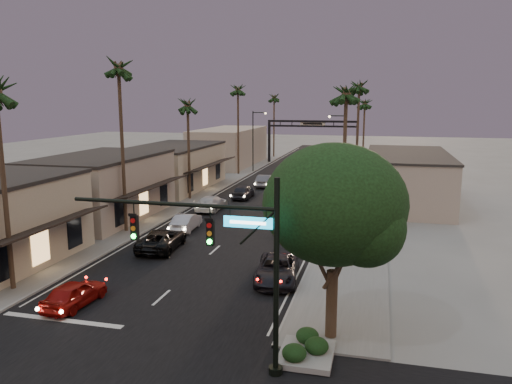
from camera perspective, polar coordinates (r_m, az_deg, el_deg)
The scene contains 31 objects.
ground at distance 55.75m, azimuth 2.21°, elevation -0.49°, with size 200.00×200.00×0.00m, color slate.
road at distance 60.57m, azimuth 3.19°, elevation 0.39°, with size 14.00×120.00×0.02m, color black.
sidewalk_left at distance 69.57m, azimuth -3.41°, elevation 1.74°, with size 5.00×92.00×0.12m, color slate.
sidewalk_right at distance 66.44m, azimuth 12.42°, elevation 1.10°, with size 5.00×92.00×0.12m, color slate.
storefront_mid at distance 47.06m, azimuth -17.13°, elevation 0.42°, with size 8.00×14.00×5.50m, color #A29181.
storefront_far at distance 61.16m, azimuth -9.39°, elevation 2.73°, with size 8.00×16.00×5.00m, color #B5A88A.
storefront_dist at distance 82.58m, azimuth -3.05°, elevation 5.18°, with size 8.00×20.00×6.00m, color #A29181.
building_right at distance 54.26m, azimuth 16.86°, elevation 1.44°, with size 8.00×18.00×5.00m, color #A29181.
traffic_signal at distance 19.23m, azimuth -3.26°, elevation -6.15°, with size 8.51×0.22×7.80m.
corner_tree at distance 21.60m, azimuth 9.13°, elevation -1.96°, with size 6.20×6.20×8.80m.
planter at distance 21.97m, azimuth 5.78°, elevation -18.37°, with size 2.20×2.60×0.24m, color gray.
arch at distance 84.48m, azimuth 6.47°, elevation 6.97°, with size 15.20×0.40×7.27m.
streetlight_right at distance 58.97m, azimuth 9.88°, elevation 5.20°, with size 2.13×0.30×9.00m.
streetlight_left at distance 74.03m, azimuth -0.14°, elevation 6.39°, with size 2.13×0.30×9.00m.
palm_lb at distance 40.83m, azimuth -15.47°, elevation 14.04°, with size 3.20×3.20×15.20m.
palm_lc at distance 53.40m, azimuth -7.83°, elevation 10.25°, with size 3.20×3.20×12.20m.
palm_ld at distance 71.41m, azimuth -2.08°, elevation 11.92°, with size 3.20×3.20×14.20m.
palm_ra at distance 37.68m, azimuth 10.30°, elevation 11.61°, with size 3.20×3.20×13.20m.
palm_rb at distance 57.67m, azimuth 11.73°, elevation 12.07°, with size 3.20×3.20×14.20m.
palm_rc at distance 77.63m, azimuth 12.34°, elevation 10.14°, with size 3.20×3.20×12.20m.
palm_far at distance 93.64m, azimuth 2.09°, elevation 10.98°, with size 3.20×3.20×13.20m.
oncoming_red at distance 28.06m, azimuth -20.04°, elevation -10.83°, with size 1.62×4.03×1.37m, color maroon.
oncoming_pickup at distance 36.53m, azimuth -10.71°, elevation -5.35°, with size 2.45×5.31×1.48m, color black.
oncoming_silver at distance 41.54m, azimuth -7.97°, elevation -3.40°, with size 1.48×4.24×1.40m, color #ACACB1.
oncoming_white at distance 48.69m, azimuth -5.12°, elevation -1.27°, with size 2.01×4.94×1.43m, color #BEBEBE.
oncoming_dgrey at distance 54.34m, azimuth -1.47°, elevation 0.05°, with size 1.81×4.49×1.53m, color black.
oncoming_grey_far at distance 61.67m, azimuth 1.04°, elevation 1.29°, with size 1.59×4.57×1.50m, color #56565B.
curbside_near at distance 29.86m, azimuth 2.41°, elevation -8.83°, with size 2.38×5.15×1.43m, color black.
curbside_black at distance 39.76m, azimuth 5.20°, elevation -3.73°, with size 2.41×5.92×1.72m, color black.
curbside_grey at distance 45.06m, azimuth 6.54°, elevation -2.22°, with size 1.74×4.32×1.47m, color #424247.
curbside_far at distance 60.87m, azimuth 7.53°, elevation 1.03°, with size 1.49×4.26×1.40m, color black.
Camera 1 is at (11.22, -13.58, 10.57)m, focal length 35.00 mm.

